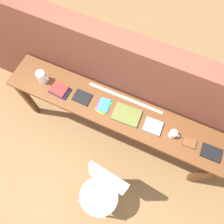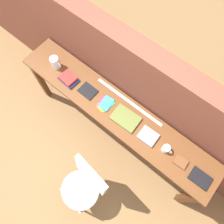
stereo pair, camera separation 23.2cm
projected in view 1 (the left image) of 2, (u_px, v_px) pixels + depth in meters
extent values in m
plane|color=olive|center=(105.00, 151.00, 3.07)|extent=(40.00, 40.00, 0.00)
cube|color=brown|center=(126.00, 87.00, 2.55)|extent=(6.00, 0.20, 1.59)
cube|color=brown|center=(114.00, 110.00, 2.37)|extent=(2.50, 0.44, 0.04)
cube|color=#5B341A|center=(28.00, 98.00, 2.91)|extent=(0.07, 0.07, 0.84)
cube|color=#5B341A|center=(201.00, 175.00, 2.54)|extent=(0.07, 0.07, 0.84)
cube|color=#5B341A|center=(40.00, 79.00, 3.02)|extent=(0.07, 0.07, 0.84)
cube|color=#5B341A|center=(208.00, 150.00, 2.65)|extent=(0.07, 0.07, 0.84)
ellipsoid|color=white|center=(99.00, 196.00, 2.42)|extent=(0.49, 0.47, 0.08)
cube|color=white|center=(107.00, 179.00, 2.26)|extent=(0.45, 0.16, 0.40)
cylinder|color=#B2B2B7|center=(81.00, 201.00, 2.63)|extent=(0.02, 0.02, 0.41)
cylinder|color=#B2B2B7|center=(105.00, 217.00, 2.56)|extent=(0.02, 0.02, 0.41)
cylinder|color=#B2B2B7|center=(96.00, 178.00, 2.73)|extent=(0.02, 0.02, 0.41)
cylinder|color=#B2B2B7|center=(118.00, 192.00, 2.67)|extent=(0.02, 0.02, 0.41)
cylinder|color=white|center=(42.00, 77.00, 2.42)|extent=(0.10, 0.10, 0.15)
cone|color=white|center=(38.00, 75.00, 2.33)|extent=(0.04, 0.03, 0.04)
torus|color=white|center=(46.00, 78.00, 2.40)|extent=(0.07, 0.01, 0.07)
cube|color=navy|center=(60.00, 90.00, 2.43)|extent=(0.22, 0.16, 0.02)
cube|color=red|center=(59.00, 89.00, 2.40)|extent=(0.18, 0.15, 0.03)
cube|color=black|center=(82.00, 97.00, 2.40)|extent=(0.19, 0.15, 0.01)
cube|color=orange|center=(102.00, 107.00, 2.36)|extent=(0.12, 0.16, 0.00)
cube|color=green|center=(104.00, 105.00, 2.36)|extent=(0.15, 0.18, 0.00)
cube|color=purple|center=(102.00, 105.00, 2.36)|extent=(0.13, 0.16, 0.00)
cube|color=#3399D8|center=(104.00, 105.00, 2.36)|extent=(0.13, 0.18, 0.00)
cube|color=olive|center=(127.00, 115.00, 2.32)|extent=(0.30, 0.22, 0.02)
cube|color=#9E9EA3|center=(153.00, 126.00, 2.26)|extent=(0.19, 0.16, 0.03)
cylinder|color=white|center=(173.00, 134.00, 2.20)|extent=(0.08, 0.08, 0.09)
torus|color=white|center=(177.00, 136.00, 2.19)|extent=(0.06, 0.01, 0.06)
cube|color=brown|center=(189.00, 142.00, 2.20)|extent=(0.14, 0.11, 0.02)
cube|color=black|center=(211.00, 153.00, 2.16)|extent=(0.20, 0.14, 0.02)
cube|color=silver|center=(125.00, 98.00, 2.40)|extent=(0.87, 0.03, 0.00)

